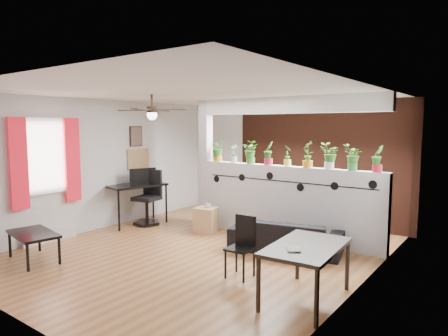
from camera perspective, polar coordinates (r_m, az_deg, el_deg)
room_shell at (r=6.53m, az=-3.34°, el=-0.82°), size 6.30×7.10×2.90m
partition_wall at (r=7.44m, az=8.95°, el=-4.92°), size 3.60×0.18×1.35m
ceiling_header at (r=7.31m, az=9.19°, el=8.88°), size 3.60×0.18×0.30m
pier_column at (r=8.39m, az=-2.63°, el=0.72°), size 0.22×0.20×2.60m
brick_panel at (r=8.67m, az=13.51°, el=0.73°), size 3.90×0.05×2.60m
vine_decal at (r=7.28m, az=8.66°, el=-1.91°), size 3.31×0.01×0.30m
window_assembly at (r=7.72m, az=-24.09°, el=1.28°), size 0.09×1.30×1.55m
baseboard_heater at (r=7.94m, az=-23.58°, el=-8.98°), size 0.08×1.00×0.18m
corkboard at (r=9.00m, az=-12.13°, el=1.28°), size 0.03×0.60×0.45m
framed_art at (r=8.94m, az=-12.46°, el=4.45°), size 0.03×0.34×0.44m
ceiling_fan at (r=6.82m, az=-10.26°, el=7.92°), size 1.19×1.19×0.43m
potted_plant_0 at (r=8.16m, az=-0.84°, el=2.60°), size 0.30×0.30×0.45m
potted_plant_1 at (r=7.93m, az=1.44°, el=2.17°), size 0.18×0.15×0.36m
potted_plant_2 at (r=7.71m, az=3.85°, el=2.38°), size 0.27×0.23×0.45m
potted_plant_3 at (r=7.51m, az=6.39°, el=2.24°), size 0.23×0.27×0.45m
potted_plant_4 at (r=7.32m, az=9.07°, el=1.86°), size 0.24×0.24×0.38m
potted_plant_5 at (r=7.14m, az=11.89°, el=2.08°), size 0.22×0.27×0.48m
potted_plant_6 at (r=6.99m, az=14.83°, el=1.79°), size 0.29×0.28×0.45m
potted_plant_7 at (r=6.86m, az=17.90°, el=1.56°), size 0.23×0.26×0.43m
potted_plant_8 at (r=6.74m, az=21.09°, el=1.36°), size 0.28×0.28×0.43m
sofa at (r=6.80m, az=8.78°, el=-9.60°), size 1.85×1.05×0.51m
cube_shelf at (r=7.87m, az=-2.61°, el=-7.42°), size 0.48×0.44×0.49m
cup at (r=7.78m, az=-2.33°, el=-5.39°), size 0.14×0.14×0.09m
computer_desk at (r=8.59m, az=-12.36°, el=-2.82°), size 0.86×1.29×0.86m
monitor at (r=8.67m, az=-11.64°, el=-1.57°), size 0.32×0.17×0.18m
office_chair at (r=8.61m, az=-10.70°, el=-4.64°), size 0.59×0.59×1.13m
dining_table at (r=4.93m, az=11.67°, el=-11.54°), size 0.84×1.29×0.68m
book at (r=4.69m, az=9.00°, el=-11.37°), size 0.23×0.25×0.02m
folding_chair at (r=5.62m, az=2.71°, el=-10.33°), size 0.36×0.36×0.84m
coffee_table at (r=6.90m, az=-25.58°, el=-8.69°), size 1.03×0.69×0.44m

